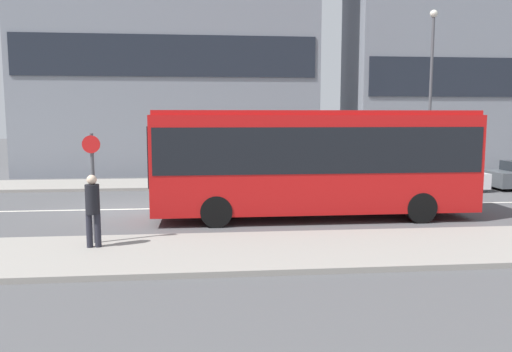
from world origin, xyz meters
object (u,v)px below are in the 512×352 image
object	(u,v)px
city_bus	(313,157)
parked_car_0	(430,176)
street_lamp	(431,81)
bus_stop_sign	(93,180)
pedestrian_near_stop	(93,206)

from	to	relation	value
city_bus	parked_car_0	size ratio (longest dim) A/B	2.22
city_bus	street_lamp	world-z (taller)	street_lamp
street_lamp	bus_stop_sign	bearing A→B (deg)	-141.99
bus_stop_sign	street_lamp	bearing A→B (deg)	38.01
pedestrian_near_stop	parked_car_0	bearing A→B (deg)	-149.12
parked_car_0	bus_stop_sign	world-z (taller)	bus_stop_sign
parked_car_0	pedestrian_near_stop	xyz separation A→B (m)	(-12.72, -8.95, 0.48)
city_bus	parked_car_0	distance (m)	8.53
pedestrian_near_stop	street_lamp	bearing A→B (deg)	-144.99
city_bus	street_lamp	distance (m)	10.90
parked_car_0	street_lamp	size ratio (longest dim) A/B	0.57
city_bus	bus_stop_sign	bearing A→B (deg)	-155.10
city_bus	parked_car_0	bearing A→B (deg)	37.77
city_bus	pedestrian_near_stop	world-z (taller)	city_bus
pedestrian_near_stop	bus_stop_sign	world-z (taller)	bus_stop_sign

